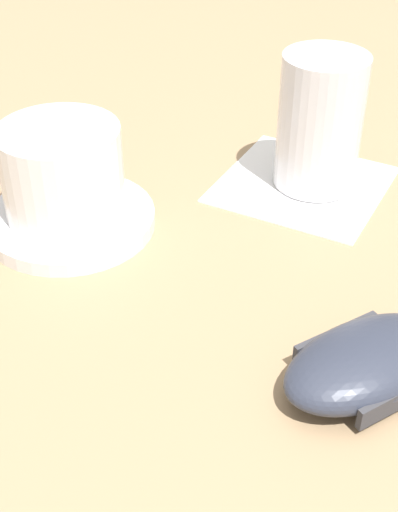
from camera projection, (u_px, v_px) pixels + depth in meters
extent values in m
plane|color=#9E7F5B|center=(230.00, 253.00, 0.52)|extent=(3.00, 3.00, 0.00)
cylinder|color=white|center=(73.00, 217.00, 0.55)|extent=(0.13, 0.13, 0.01)
cylinder|color=white|center=(64.00, 171.00, 0.53)|extent=(0.09, 0.09, 0.07)
torus|color=white|center=(50.00, 137.00, 0.56)|extent=(0.05, 0.04, 0.05)
ellipsoid|color=#2D3342|center=(368.00, 362.00, 0.41)|extent=(0.12, 0.12, 0.03)
cube|color=#38383D|center=(335.00, 338.00, 0.44)|extent=(0.05, 0.05, 0.01)
cube|color=white|center=(303.00, 184.00, 0.60)|extent=(0.16, 0.16, 0.00)
cylinder|color=silver|center=(320.00, 122.00, 0.57)|extent=(0.07, 0.07, 0.11)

